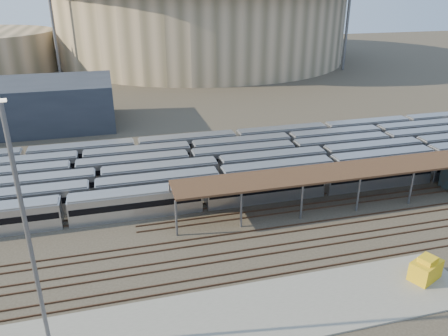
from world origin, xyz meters
name	(u,v)px	position (x,y,z in m)	size (l,w,h in m)	color
ground	(240,232)	(0.00, 0.00, 0.00)	(420.00, 420.00, 0.00)	#383026
apron	(235,317)	(-5.00, -15.00, 0.10)	(50.00, 9.00, 0.20)	gray
subway_trains	(210,166)	(0.44, 18.50, 1.80)	(123.06, 23.90, 3.60)	#BABBBF
inspection_shed	(377,168)	(22.00, 4.00, 4.98)	(60.30, 6.00, 5.30)	#5E5D63
empty_tracks	(252,253)	(0.00, -5.00, 0.09)	(170.00, 9.62, 0.18)	#4C3323
stadium	(201,17)	(25.00, 140.00, 16.47)	(124.00, 124.00, 32.50)	tan
service_building	(14,106)	(-35.00, 55.00, 5.00)	(42.00, 20.00, 10.00)	#1E232D
floodlight_0	(52,14)	(-30.00, 110.00, 20.65)	(4.00, 1.00, 38.40)	#5E5D63
floodlight_2	(349,11)	(70.00, 100.00, 20.65)	(4.00, 1.00, 38.40)	#5E5D63
floodlight_3	(112,6)	(-10.00, 160.00, 20.65)	(4.00, 1.00, 38.40)	#5E5D63
yard_light_pole	(28,238)	(-21.82, -14.53, 11.47)	(0.82, 0.36, 22.38)	#5E5D63
yellow_equipment	(425,270)	(16.60, -14.59, 1.28)	(3.46, 2.17, 2.17)	gold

